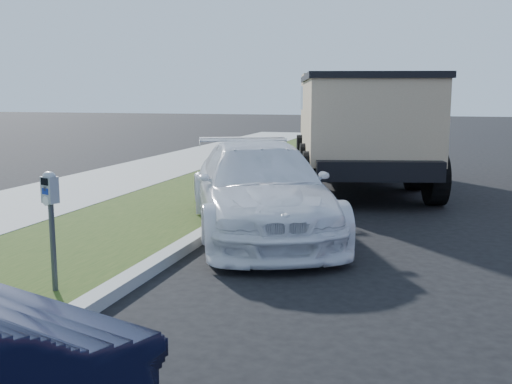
# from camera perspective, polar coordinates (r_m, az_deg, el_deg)

# --- Properties ---
(ground) EXTENTS (120.00, 120.00, 0.00)m
(ground) POSITION_cam_1_polar(r_m,az_deg,el_deg) (7.36, 8.44, -9.43)
(ground) COLOR black
(ground) RESTS_ON ground
(streetside) EXTENTS (6.12, 50.00, 0.15)m
(streetside) POSITION_cam_1_polar(r_m,az_deg,el_deg) (11.25, -19.35, -2.93)
(streetside) COLOR gray
(streetside) RESTS_ON ground
(parking_meter) EXTENTS (0.22, 0.18, 1.38)m
(parking_meter) POSITION_cam_1_polar(r_m,az_deg,el_deg) (7.08, -18.97, -1.18)
(parking_meter) COLOR #3F4247
(parking_meter) RESTS_ON ground
(white_wagon) EXTENTS (4.09, 5.66, 1.52)m
(white_wagon) POSITION_cam_1_polar(r_m,az_deg,el_deg) (10.23, 0.33, 0.37)
(white_wagon) COLOR white
(white_wagon) RESTS_ON ground
(dump_truck) EXTENTS (4.48, 7.90, 2.93)m
(dump_truck) POSITION_cam_1_polar(r_m,az_deg,el_deg) (15.92, 9.59, 6.66)
(dump_truck) COLOR black
(dump_truck) RESTS_ON ground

